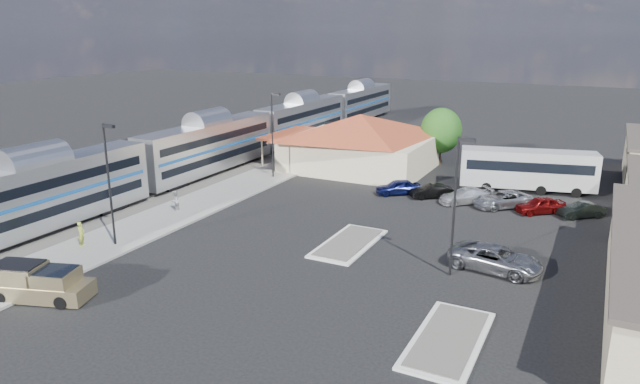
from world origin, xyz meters
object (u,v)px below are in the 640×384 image
at_px(station_depot, 359,141).
at_px(suv, 496,259).
at_px(pickup_truck, 40,284).
at_px(coach_bus, 528,168).

relative_size(station_depot, suv, 3.08).
xyz_separation_m(station_depot, suv, (19.01, -21.97, -2.30)).
relative_size(pickup_truck, suv, 1.06).
distance_m(station_depot, suv, 29.14).
xyz_separation_m(station_depot, coach_bus, (18.09, -1.11, -0.82)).
distance_m(station_depot, pickup_truck, 38.39).
distance_m(suv, coach_bus, 20.92).
bearing_deg(suv, pickup_truck, 133.10).
relative_size(pickup_truck, coach_bus, 0.49).
relative_size(suv, coach_bus, 0.47).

